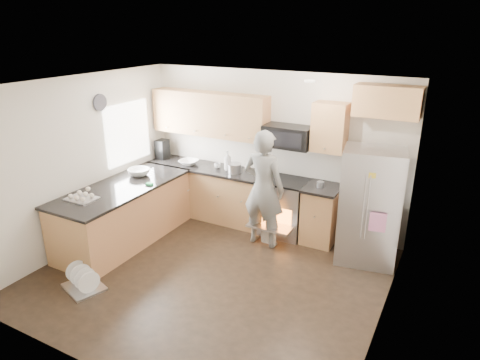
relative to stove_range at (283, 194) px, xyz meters
The scene contains 8 objects.
ground 1.86m from the stove_range, 101.69° to the right, with size 4.50×4.50×0.00m, color black.
room_shell 1.99m from the stove_range, 103.00° to the right, with size 4.54×4.04×2.62m.
back_cabinet_run 0.98m from the stove_range, behind, with size 4.45×0.64×2.50m.
peninsula 2.56m from the stove_range, 145.53° to the right, with size 0.96×2.36×1.04m.
stove_range is the anchor object (origin of this frame).
refrigerator 1.45m from the stove_range, ahead, with size 0.93×0.78×1.69m.
person 0.56m from the stove_range, 104.11° to the right, with size 0.67×0.44×1.84m, color slate.
dish_rack 3.26m from the stove_range, 121.29° to the right, with size 0.63×0.56×0.32m.
Camera 1 is at (2.77, -4.31, 3.29)m, focal length 32.00 mm.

